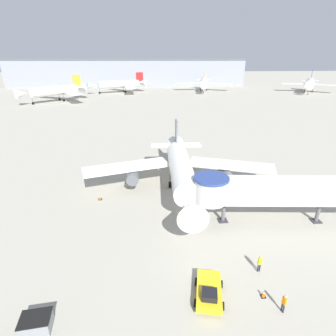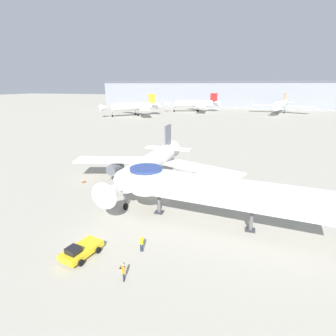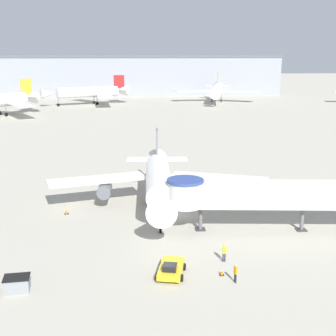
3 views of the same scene
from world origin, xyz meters
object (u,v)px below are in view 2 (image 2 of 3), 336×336
object	(u,v)px
ground_crew_wing_walker	(123,271)
jet_bridge	(211,190)
background_jet_gold_tail	(133,106)
ground_crew_marshaller	(141,242)
main_airplane	(151,164)
traffic_cone_apron_front	(122,265)
traffic_cone_port_wing	(84,180)
pushback_tug_yellow	(81,250)
background_jet_orange_tail	(281,105)
background_jet_red_tail	(194,104)

from	to	relation	value
ground_crew_wing_walker	jet_bridge	bearing A→B (deg)	133.99
ground_crew_wing_walker	background_jet_gold_tail	world-z (taller)	background_jet_gold_tail
ground_crew_marshaller	background_jet_gold_tail	bearing A→B (deg)	107.32
main_airplane	ground_crew_wing_walker	distance (m)	21.79
traffic_cone_apron_front	ground_crew_wing_walker	xyz separation A→B (m)	(0.89, -1.48, 0.66)
jet_bridge	ground_crew_marshaller	bearing A→B (deg)	-120.40
main_airplane	traffic_cone_port_wing	world-z (taller)	main_airplane
jet_bridge	main_airplane	bearing A→B (deg)	146.18
main_airplane	ground_crew_marshaller	distance (m)	17.68
main_airplane	pushback_tug_yellow	world-z (taller)	main_airplane
ground_crew_marshaller	ground_crew_wing_walker	world-z (taller)	ground_crew_marshaller
background_jet_orange_tail	background_jet_red_tail	bearing A→B (deg)	-163.29
jet_bridge	ground_crew_marshaller	world-z (taller)	jet_bridge
background_jet_red_tail	background_jet_orange_tail	xyz separation A→B (m)	(50.29, 3.92, 0.24)
traffic_cone_port_wing	background_jet_orange_tail	distance (m)	138.62
traffic_cone_apron_front	traffic_cone_port_wing	world-z (taller)	traffic_cone_port_wing
ground_crew_wing_walker	traffic_cone_apron_front	bearing A→B (deg)	-170.30
traffic_cone_apron_front	ground_crew_marshaller	bearing A→B (deg)	74.65
main_airplane	jet_bridge	world-z (taller)	main_airplane
background_jet_red_tail	background_jet_orange_tail	distance (m)	50.44
pushback_tug_yellow	background_jet_red_tail	world-z (taller)	background_jet_red_tail
pushback_tug_yellow	background_jet_red_tail	bearing A→B (deg)	109.95
jet_bridge	ground_crew_marshaller	size ratio (longest dim) A/B	13.41
background_jet_orange_tail	background_jet_gold_tail	bearing A→B (deg)	-142.39
background_jet_orange_tail	traffic_cone_apron_front	bearing A→B (deg)	-88.18
ground_crew_wing_walker	background_jet_red_tail	size ratio (longest dim) A/B	0.05
background_jet_orange_tail	ground_crew_marshaller	bearing A→B (deg)	-88.09
background_jet_red_tail	background_jet_orange_tail	bearing A→B (deg)	71.11
jet_bridge	ground_crew_marshaller	distance (m)	10.09
traffic_cone_port_wing	background_jet_gold_tail	xyz separation A→B (m)	(-33.29, 95.11, 4.54)
background_jet_gold_tail	jet_bridge	bearing A→B (deg)	-16.82
jet_bridge	background_jet_gold_tail	xyz separation A→B (m)	(-55.72, 102.52, 0.71)
ground_crew_wing_walker	background_jet_red_tail	distance (m)	148.96
traffic_cone_port_wing	jet_bridge	bearing A→B (deg)	-18.27
main_airplane	background_jet_red_tail	world-z (taller)	background_jet_red_tail
main_airplane	pushback_tug_yellow	distance (m)	19.35
main_airplane	traffic_cone_port_wing	distance (m)	12.18
traffic_cone_port_wing	ground_crew_wing_walker	xyz separation A→B (m)	(16.92, -19.41, 0.59)
jet_bridge	ground_crew_wing_walker	xyz separation A→B (m)	(-5.51, -12.00, -3.25)
traffic_cone_apron_front	background_jet_orange_tail	bearing A→B (deg)	79.57
jet_bridge	pushback_tug_yellow	xyz separation A→B (m)	(-10.97, -10.15, -3.59)
jet_bridge	background_jet_red_tail	size ratio (longest dim) A/B	0.72
main_airplane	jet_bridge	xyz separation A→B (m)	(10.83, -8.94, 0.46)
jet_bridge	traffic_cone_apron_front	bearing A→B (deg)	-115.62
main_airplane	background_jet_red_tail	distance (m)	127.40
traffic_cone_apron_front	background_jet_orange_tail	distance (m)	152.04
traffic_cone_apron_front	traffic_cone_port_wing	bearing A→B (deg)	131.79
pushback_tug_yellow	ground_crew_marshaller	distance (m)	5.86
traffic_cone_port_wing	background_jet_orange_tail	size ratio (longest dim) A/B	0.02
traffic_cone_apron_front	traffic_cone_port_wing	size ratio (longest dim) A/B	0.83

